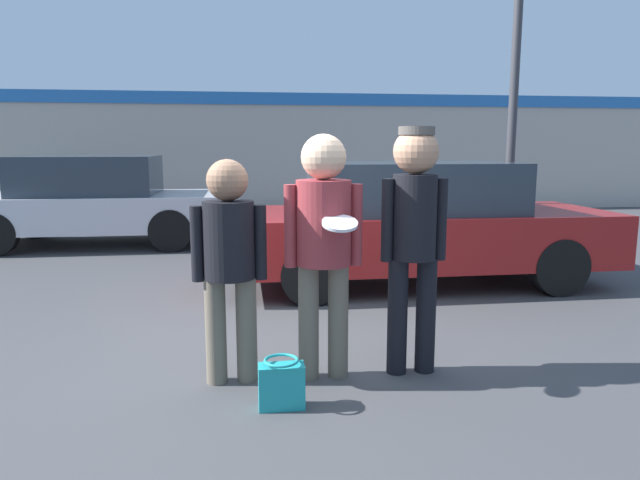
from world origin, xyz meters
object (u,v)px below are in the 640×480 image
Objects in this scene: parked_car_far at (95,201)px; handbag at (282,384)px; parked_car_near at (416,223)px; person_left at (229,253)px; street_lamp at (533,23)px; person_middle_with_frisbee at (324,233)px; person_right at (414,226)px; shrub at (52,199)px.

handbag is (2.74, -6.75, -0.61)m from parked_car_far.
parked_car_near is 13.81× the size of handbag.
person_left is at bearing 124.42° from handbag.
parked_car_far is at bearing 156.23° from street_lamp.
person_left is 0.68m from person_middle_with_frisbee.
person_middle_with_frisbee is 0.41× the size of parked_car_far.
person_right is 7.32m from parked_car_far.
handbag is at bearing -155.10° from person_right.
parked_car_far is 7.44m from street_lamp.
person_left is 10.98m from shrub.
person_left reaches higher than parked_car_far.
person_left reaches higher than parked_car_near.
person_middle_with_frisbee reaches higher than shrub.
street_lamp reaches higher than parked_car_near.
parked_car_near is 1.07× the size of parked_car_far.
person_left is 1.35m from person_right.
shrub is 11.54m from handbag.
parked_car_far is at bearing -63.71° from shrub.
person_right is at bearing -60.80° from shrub.
parked_car_near is at bearing -48.32° from shrub.
parked_car_far is (-4.64, 3.52, 0.01)m from parked_car_near.
person_right is (1.34, -0.00, 0.17)m from person_left.
street_lamp is 5.84× the size of shrub.
person_left is at bearing -68.95° from parked_car_far.
street_lamp is 15.99× the size of handbag.
street_lamp reaches higher than parked_car_far.
handbag is (-1.90, -3.23, -0.60)m from parked_car_near.
street_lamp is (2.64, 3.46, 2.19)m from person_right.
person_left is 0.88× the size of person_right.
street_lamp is at bearing 52.66° from person_right.
person_right reaches higher than parked_car_near.
person_left is 4.81× the size of handbag.
person_middle_with_frisbee is 1.95× the size of shrub.
person_middle_with_frisbee is 0.39× the size of parked_car_near.
person_right reaches higher than shrub.
parked_car_far reaches higher than parked_car_near.
person_right reaches higher than person_middle_with_frisbee.
shrub is at bearing 116.29° from parked_car_far.
person_right is 11.59m from shrub.
person_right is at bearing -59.10° from parked_car_far.
street_lamp reaches higher than person_right.
person_middle_with_frisbee is at bearing -133.68° from street_lamp.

